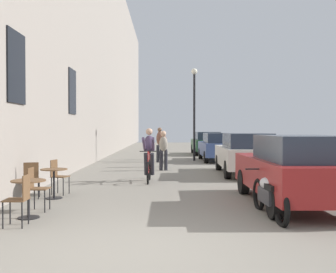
{
  "coord_description": "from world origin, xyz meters",
  "views": [
    {
      "loc": [
        0.32,
        -5.42,
        1.68
      ],
      "look_at": [
        0.5,
        15.36,
        1.29
      ],
      "focal_mm": 42.1,
      "sensor_mm": 36.0,
      "label": 1
    }
  ],
  "objects_px": {
    "pedestrian_furthest": "(160,143)",
    "cafe_chair_mid_toward_wall": "(32,178)",
    "cafe_chair_near_toward_street": "(20,197)",
    "cafe_chair_mid_toward_street": "(58,174)",
    "parked_motorcycle": "(269,196)",
    "cyclist_on_bicycle": "(149,156)",
    "parked_car_third": "(218,146)",
    "pedestrian_far": "(160,143)",
    "cafe_table_mid": "(54,177)",
    "cafe_table_near": "(28,191)",
    "parked_car_fourth": "(207,143)",
    "street_lamp": "(194,102)",
    "cafe_chair_near_toward_wall": "(36,186)",
    "parked_car_nearest": "(295,169)",
    "pedestrian_mid": "(164,147)",
    "parked_car_second": "(245,153)",
    "pedestrian_near": "(163,148)"
  },
  "relations": [
    {
      "from": "pedestrian_furthest",
      "to": "cafe_chair_mid_toward_wall",
      "type": "bearing_deg",
      "value": -103.6
    },
    {
      "from": "cafe_chair_near_toward_street",
      "to": "cafe_chair_mid_toward_street",
      "type": "height_order",
      "value": "same"
    },
    {
      "from": "cafe_chair_mid_toward_wall",
      "to": "cafe_chair_mid_toward_street",
      "type": "bearing_deg",
      "value": 56.99
    },
    {
      "from": "pedestrian_furthest",
      "to": "parked_motorcycle",
      "type": "bearing_deg",
      "value": -80.9
    },
    {
      "from": "cyclist_on_bicycle",
      "to": "parked_car_third",
      "type": "height_order",
      "value": "cyclist_on_bicycle"
    },
    {
      "from": "cyclist_on_bicycle",
      "to": "parked_car_third",
      "type": "distance_m",
      "value": 8.67
    },
    {
      "from": "parked_motorcycle",
      "to": "cafe_chair_mid_toward_street",
      "type": "bearing_deg",
      "value": 151.17
    },
    {
      "from": "pedestrian_far",
      "to": "parked_car_third",
      "type": "bearing_deg",
      "value": 14.26
    },
    {
      "from": "cafe_table_mid",
      "to": "parked_car_third",
      "type": "xyz_separation_m",
      "value": [
        5.51,
        11.13,
        0.25
      ]
    },
    {
      "from": "cafe_table_near",
      "to": "cafe_chair_near_toward_street",
      "type": "distance_m",
      "value": 0.64
    },
    {
      "from": "cafe_table_mid",
      "to": "pedestrian_far",
      "type": "height_order",
      "value": "pedestrian_far"
    },
    {
      "from": "cafe_table_near",
      "to": "parked_motorcycle",
      "type": "relative_size",
      "value": 0.34
    },
    {
      "from": "cafe_table_near",
      "to": "parked_car_fourth",
      "type": "relative_size",
      "value": 0.17
    },
    {
      "from": "cafe_chair_mid_toward_street",
      "to": "street_lamp",
      "type": "height_order",
      "value": "street_lamp"
    },
    {
      "from": "cafe_table_near",
      "to": "parked_car_fourth",
      "type": "bearing_deg",
      "value": 73.9
    },
    {
      "from": "cafe_chair_near_toward_wall",
      "to": "cafe_chair_mid_toward_wall",
      "type": "height_order",
      "value": "same"
    },
    {
      "from": "cafe_table_mid",
      "to": "parked_car_third",
      "type": "height_order",
      "value": "parked_car_third"
    },
    {
      "from": "cafe_table_near",
      "to": "parked_car_nearest",
      "type": "bearing_deg",
      "value": 12.17
    },
    {
      "from": "cyclist_on_bicycle",
      "to": "parked_motorcycle",
      "type": "relative_size",
      "value": 0.82
    },
    {
      "from": "parked_car_fourth",
      "to": "cafe_table_mid",
      "type": "bearing_deg",
      "value": -108.38
    },
    {
      "from": "cafe_chair_mid_toward_street",
      "to": "pedestrian_mid",
      "type": "height_order",
      "value": "pedestrian_mid"
    },
    {
      "from": "cafe_chair_near_toward_wall",
      "to": "cafe_chair_mid_toward_street",
      "type": "relative_size",
      "value": 1.0
    },
    {
      "from": "cafe_chair_mid_toward_wall",
      "to": "parked_car_nearest",
      "type": "relative_size",
      "value": 0.2
    },
    {
      "from": "cyclist_on_bicycle",
      "to": "parked_car_second",
      "type": "bearing_deg",
      "value": 27.99
    },
    {
      "from": "cafe_chair_near_toward_street",
      "to": "cafe_table_mid",
      "type": "relative_size",
      "value": 1.24
    },
    {
      "from": "cafe_table_near",
      "to": "cafe_chair_near_toward_street",
      "type": "bearing_deg",
      "value": -83.13
    },
    {
      "from": "pedestrian_mid",
      "to": "cyclist_on_bicycle",
      "type": "bearing_deg",
      "value": -95.39
    },
    {
      "from": "cafe_table_mid",
      "to": "parked_motorcycle",
      "type": "relative_size",
      "value": 0.34
    },
    {
      "from": "parked_car_nearest",
      "to": "cafe_chair_near_toward_street",
      "type": "bearing_deg",
      "value": -161.41
    },
    {
      "from": "cafe_chair_mid_toward_wall",
      "to": "parked_motorcycle",
      "type": "relative_size",
      "value": 0.41
    },
    {
      "from": "cafe_table_mid",
      "to": "pedestrian_mid",
      "type": "relative_size",
      "value": 0.45
    },
    {
      "from": "pedestrian_far",
      "to": "parked_car_nearest",
      "type": "xyz_separation_m",
      "value": [
        3.12,
        -11.27,
        -0.19
      ]
    },
    {
      "from": "cafe_table_mid",
      "to": "parked_car_third",
      "type": "bearing_deg",
      "value": 63.65
    },
    {
      "from": "cafe_chair_mid_toward_wall",
      "to": "parked_motorcycle",
      "type": "height_order",
      "value": "cafe_chair_mid_toward_wall"
    },
    {
      "from": "cafe_chair_mid_toward_wall",
      "to": "cyclist_on_bicycle",
      "type": "xyz_separation_m",
      "value": [
        2.7,
        3.19,
        0.29
      ]
    },
    {
      "from": "cafe_table_near",
      "to": "cafe_table_mid",
      "type": "distance_m",
      "value": 2.11
    },
    {
      "from": "cafe_table_near",
      "to": "parked_car_fourth",
      "type": "distance_m",
      "value": 19.33
    },
    {
      "from": "pedestrian_furthest",
      "to": "parked_car_second",
      "type": "height_order",
      "value": "pedestrian_furthest"
    },
    {
      "from": "pedestrian_furthest",
      "to": "parked_car_second",
      "type": "distance_m",
      "value": 7.85
    },
    {
      "from": "pedestrian_near",
      "to": "parked_motorcycle",
      "type": "relative_size",
      "value": 0.74
    },
    {
      "from": "street_lamp",
      "to": "cafe_chair_near_toward_wall",
      "type": "bearing_deg",
      "value": -108.29
    },
    {
      "from": "cyclist_on_bicycle",
      "to": "pedestrian_far",
      "type": "xyz_separation_m",
      "value": [
        0.26,
        7.23,
        0.19
      ]
    },
    {
      "from": "street_lamp",
      "to": "parked_motorcycle",
      "type": "distance_m",
      "value": 13.64
    },
    {
      "from": "cafe_chair_near_toward_street",
      "to": "pedestrian_furthest",
      "type": "bearing_deg",
      "value": 81.4
    },
    {
      "from": "cafe_chair_mid_toward_wall",
      "to": "parked_car_third",
      "type": "bearing_deg",
      "value": 61.71
    },
    {
      "from": "cafe_chair_near_toward_street",
      "to": "pedestrian_furthest",
      "type": "relative_size",
      "value": 0.55
    },
    {
      "from": "parked_car_third",
      "to": "street_lamp",
      "type": "bearing_deg",
      "value": 170.03
    },
    {
      "from": "cafe_chair_mid_toward_street",
      "to": "parked_motorcycle",
      "type": "height_order",
      "value": "cafe_chair_mid_toward_street"
    },
    {
      "from": "cafe_table_near",
      "to": "street_lamp",
      "type": "height_order",
      "value": "street_lamp"
    },
    {
      "from": "street_lamp",
      "to": "parked_car_second",
      "type": "relative_size",
      "value": 1.12
    }
  ]
}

